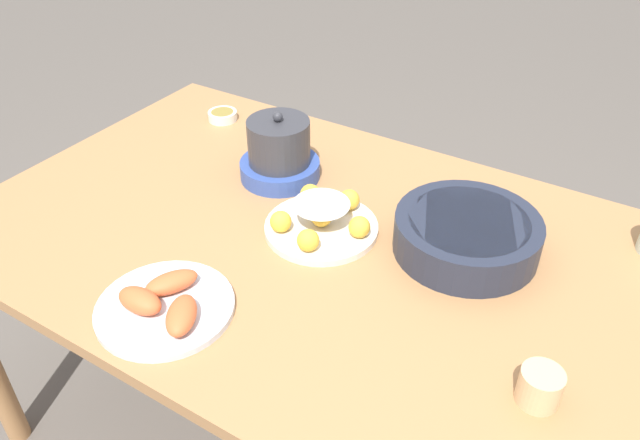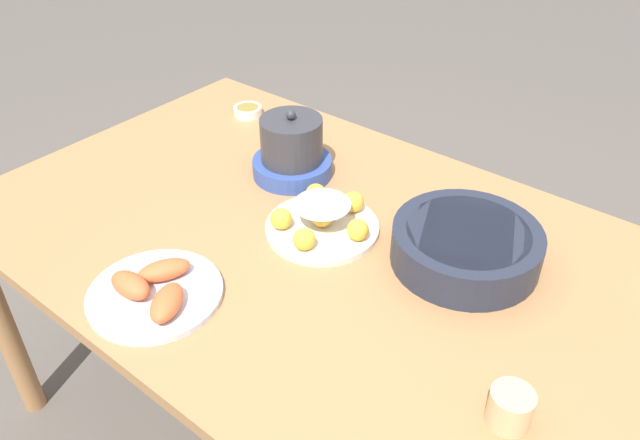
# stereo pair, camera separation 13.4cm
# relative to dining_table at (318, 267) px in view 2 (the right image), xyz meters

# --- Properties ---
(ground_plane) EXTENTS (12.00, 12.00, 0.00)m
(ground_plane) POSITION_rel_dining_table_xyz_m (0.00, 0.00, -0.64)
(ground_plane) COLOR #5B544C
(dining_table) EXTENTS (1.57, 0.97, 0.72)m
(dining_table) POSITION_rel_dining_table_xyz_m (0.00, 0.00, 0.00)
(dining_table) COLOR #A87547
(dining_table) RESTS_ON ground_plane
(cake_plate) EXTENTS (0.25, 0.25, 0.08)m
(cake_plate) POSITION_rel_dining_table_xyz_m (-0.01, 0.03, 0.11)
(cake_plate) COLOR silver
(cake_plate) RESTS_ON dining_table
(serving_bowl) EXTENTS (0.30, 0.30, 0.08)m
(serving_bowl) POSITION_rel_dining_table_xyz_m (0.28, 0.13, 0.12)
(serving_bowl) COLOR #232838
(serving_bowl) RESTS_ON dining_table
(sauce_bowl) EXTENTS (0.08, 0.08, 0.03)m
(sauce_bowl) POSITION_rel_dining_table_xyz_m (-0.53, 0.33, 0.09)
(sauce_bowl) COLOR silver
(sauce_bowl) RESTS_ON dining_table
(seafood_platter) EXTENTS (0.26, 0.26, 0.06)m
(seafood_platter) POSITION_rel_dining_table_xyz_m (-0.13, -0.34, 0.10)
(seafood_platter) COLOR silver
(seafood_platter) RESTS_ON dining_table
(cup_near) EXTENTS (0.07, 0.07, 0.06)m
(cup_near) POSITION_rel_dining_table_xyz_m (0.52, -0.18, 0.11)
(cup_near) COLOR #DBB27F
(cup_near) RESTS_ON dining_table
(warming_pot) EXTENTS (0.20, 0.20, 0.18)m
(warming_pot) POSITION_rel_dining_table_xyz_m (-0.22, 0.17, 0.15)
(warming_pot) COLOR #334C99
(warming_pot) RESTS_ON dining_table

